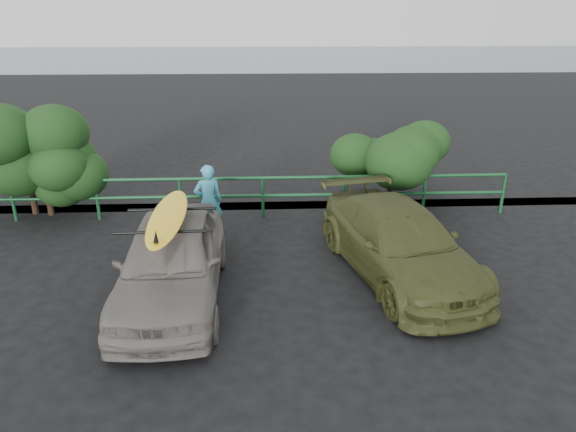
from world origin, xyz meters
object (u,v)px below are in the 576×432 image
(olive_vehicle, at_px, (399,242))
(surfboard, at_px, (168,216))
(sedan, at_px, (172,261))
(guardrail, at_px, (222,197))
(man, at_px, (208,202))

(olive_vehicle, xyz_separation_m, surfboard, (-4.12, -0.72, 0.88))
(sedan, xyz_separation_m, surfboard, (0.00, -0.00, 0.82))
(surfboard, bearing_deg, guardrail, 80.35)
(guardrail, height_order, man, man)
(guardrail, xyz_separation_m, olive_vehicle, (3.57, -3.16, 0.14))
(man, relative_size, surfboard, 0.61)
(olive_vehicle, distance_m, surfboard, 4.28)
(sedan, distance_m, olive_vehicle, 4.19)
(man, bearing_deg, surfboard, 67.63)
(sedan, height_order, man, man)
(sedan, bearing_deg, olive_vehicle, 8.42)
(guardrail, bearing_deg, surfboard, -98.14)
(guardrail, xyz_separation_m, sedan, (-0.55, -3.88, 0.20))
(guardrail, xyz_separation_m, surfboard, (-0.55, -3.88, 1.02))
(olive_vehicle, bearing_deg, man, 139.43)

